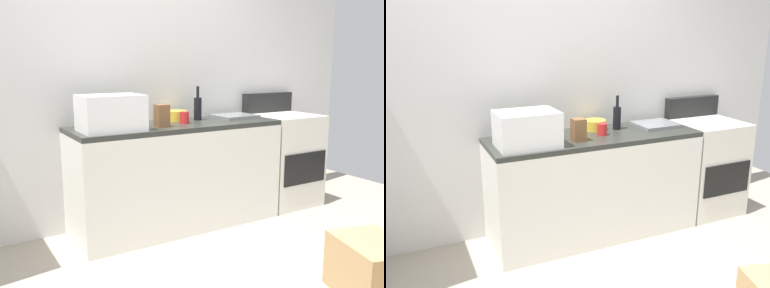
{
  "view_description": "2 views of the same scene",
  "coord_description": "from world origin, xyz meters",
  "views": [
    {
      "loc": [
        -1.41,
        -1.9,
        1.4
      ],
      "look_at": [
        0.26,
        0.89,
        0.78
      ],
      "focal_mm": 39.63,
      "sensor_mm": 36.0,
      "label": 1
    },
    {
      "loc": [
        -1.19,
        -1.78,
        1.78
      ],
      "look_at": [
        0.02,
        0.91,
        0.93
      ],
      "focal_mm": 38.47,
      "sensor_mm": 36.0,
      "label": 2
    }
  ],
  "objects": [
    {
      "name": "mixing_bowl",
      "position": [
        0.38,
        1.35,
        0.95
      ],
      "size": [
        0.19,
        0.19,
        0.09
      ],
      "primitive_type": "cylinder",
      "color": "gold",
      "rests_on": "kitchen_counter"
    },
    {
      "name": "wall_back",
      "position": [
        0.0,
        1.55,
        1.3
      ],
      "size": [
        5.0,
        0.1,
        2.6
      ],
      "primitive_type": "cube",
      "color": "silver",
      "rests_on": "ground_plane"
    },
    {
      "name": "cardboard_box_large",
      "position": [
        0.74,
        -0.43,
        0.18
      ],
      "size": [
        0.49,
        0.55,
        0.36
      ],
      "primitive_type": "cube",
      "rotation": [
        0.0,
        0.0,
        -0.29
      ],
      "color": "tan",
      "rests_on": "ground_plane"
    },
    {
      "name": "wine_bottle",
      "position": [
        0.57,
        1.3,
        1.01
      ],
      "size": [
        0.07,
        0.07,
        0.3
      ],
      "color": "black",
      "rests_on": "kitchen_counter"
    },
    {
      "name": "sink_basin",
      "position": [
        0.94,
        1.25,
        0.92
      ],
      "size": [
        0.36,
        0.32,
        0.03
      ],
      "primitive_type": "cube",
      "color": "slate",
      "rests_on": "kitchen_counter"
    },
    {
      "name": "knife_block",
      "position": [
        0.1,
        1.09,
        0.99
      ],
      "size": [
        0.1,
        0.1,
        0.18
      ],
      "primitive_type": "cube",
      "color": "brown",
      "rests_on": "kitchen_counter"
    },
    {
      "name": "microwave",
      "position": [
        -0.31,
        1.1,
        1.04
      ],
      "size": [
        0.46,
        0.34,
        0.27
      ],
      "primitive_type": "cube",
      "color": "white",
      "rests_on": "kitchen_counter"
    },
    {
      "name": "coffee_mug",
      "position": [
        0.36,
        1.17,
        0.95
      ],
      "size": [
        0.08,
        0.08,
        0.1
      ],
      "primitive_type": "cylinder",
      "color": "red",
      "rests_on": "kitchen_counter"
    },
    {
      "name": "stove_oven",
      "position": [
        1.52,
        1.21,
        0.47
      ],
      "size": [
        0.6,
        0.61,
        1.1
      ],
      "color": "silver",
      "rests_on": "ground_plane"
    },
    {
      "name": "kitchen_counter",
      "position": [
        0.3,
        1.2,
        0.45
      ],
      "size": [
        1.8,
        0.6,
        0.9
      ],
      "color": "silver",
      "rests_on": "ground_plane"
    }
  ]
}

